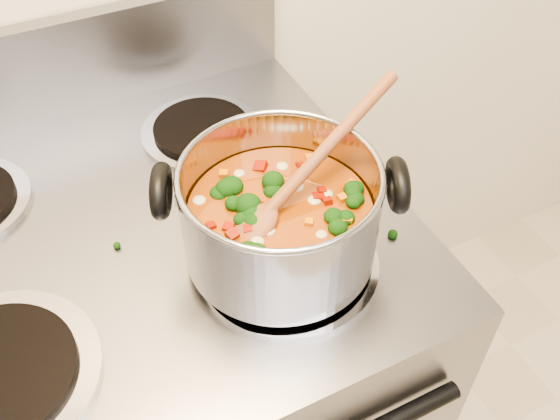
{
  "coord_description": "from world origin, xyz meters",
  "views": [
    {
      "loc": [
        -0.1,
        0.54,
        1.56
      ],
      "look_at": [
        0.14,
        1.02,
        1.01
      ],
      "focal_mm": 40.0,
      "sensor_mm": 36.0,
      "label": 1
    }
  ],
  "objects": [
    {
      "name": "electric_range",
      "position": [
        -0.04,
        1.16,
        0.47
      ],
      "size": [
        0.78,
        0.71,
        1.08
      ],
      "color": "gray",
      "rests_on": "ground"
    },
    {
      "name": "stockpot",
      "position": [
        0.14,
        1.02,
        1.0
      ],
      "size": [
        0.31,
        0.25,
        0.15
      ],
      "rotation": [
        0.0,
        0.0,
        -0.43
      ],
      "color": "#96969D",
      "rests_on": "electric_range"
    },
    {
      "name": "cooktop_crumbs",
      "position": [
        0.02,
        1.04,
        0.92
      ],
      "size": [
        0.17,
        0.29,
        0.01
      ],
      "color": "black",
      "rests_on": "electric_range"
    },
    {
      "name": "wooden_spoon",
      "position": [
        0.16,
        1.03,
        1.04
      ],
      "size": [
        0.29,
        0.12,
        0.13
      ],
      "rotation": [
        0.0,
        0.0,
        0.32
      ],
      "color": "brown",
      "rests_on": "stockpot"
    }
  ]
}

